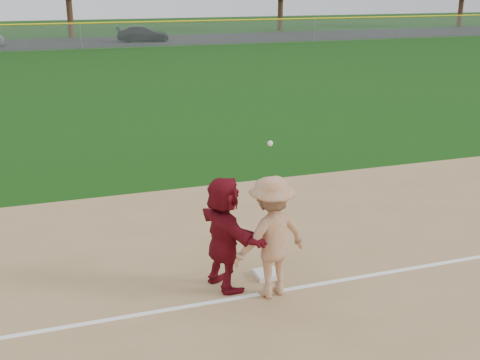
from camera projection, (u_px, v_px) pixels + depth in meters
name	position (u px, v px, depth m)	size (l,w,h in m)	color
ground	(266.00, 271.00, 11.04)	(160.00, 160.00, 0.00)	#113B0B
foul_line	(283.00, 290.00, 10.31)	(60.00, 0.10, 0.01)	white
parking_asphalt	(76.00, 43.00, 52.40)	(120.00, 10.00, 0.01)	black
first_base	(267.00, 274.00, 10.79)	(0.41, 0.41, 0.09)	white
base_runner	(224.00, 233.00, 10.14)	(1.86, 0.59, 2.00)	maroon
car_right	(143.00, 34.00, 53.03)	(1.85, 4.55, 1.32)	black
first_base_play	(271.00, 237.00, 9.90)	(1.49, 1.06, 2.57)	#9C9C9F
outfield_fence	(80.00, 24.00, 46.39)	(110.00, 0.12, 110.00)	#999EA0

